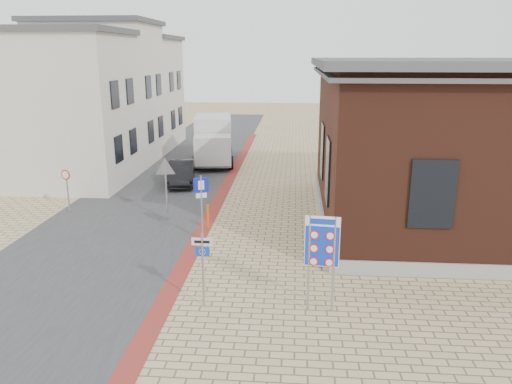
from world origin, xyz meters
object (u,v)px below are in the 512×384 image
(box_truck, at_px, (213,140))
(bollard, at_px, (208,217))
(border_sign, at_px, (322,244))
(parking_sign, at_px, (201,197))
(sedan, at_px, (182,173))
(essen_sign, at_px, (203,259))

(box_truck, height_order, bollard, box_truck)
(border_sign, xyz_separation_m, parking_sign, (-4.30, 5.23, -0.26))
(sedan, bearing_deg, box_truck, 71.10)
(border_sign, relative_size, bollard, 2.70)
(sedan, bearing_deg, parking_sign, -81.92)
(border_sign, bearing_deg, box_truck, 114.04)
(essen_sign, xyz_separation_m, bollard, (-1.00, 6.50, -0.93))
(box_truck, distance_m, essen_sign, 19.44)
(sedan, xyz_separation_m, box_truck, (0.89, 5.51, 0.93))
(sedan, bearing_deg, bollard, -79.04)
(sedan, bearing_deg, essen_sign, -84.51)
(sedan, distance_m, essen_sign, 14.25)
(sedan, relative_size, parking_sign, 1.51)
(essen_sign, bearing_deg, sedan, 105.58)
(sedan, distance_m, border_sign, 15.48)
(sedan, xyz_separation_m, border_sign, (7.02, -13.73, 1.38))
(border_sign, bearing_deg, essen_sign, -173.63)
(sedan, relative_size, border_sign, 1.38)
(essen_sign, xyz_separation_m, parking_sign, (-1.00, 5.23, 0.30))
(essen_sign, bearing_deg, parking_sign, 101.23)
(essen_sign, distance_m, parking_sign, 5.33)
(sedan, relative_size, bollard, 3.73)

